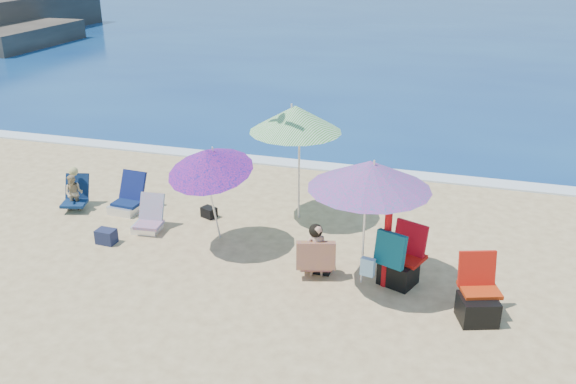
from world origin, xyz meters
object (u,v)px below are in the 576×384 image
(camp_chair_left, at_px, (478,301))
(person_left, at_px, (74,192))
(umbrella_turquoise, at_px, (370,175))
(chair_navy, at_px, (128,201))
(chair_rainbow, at_px, (149,222))
(camp_chair_right, at_px, (398,264))
(person_center, at_px, (316,252))
(umbrella_striped, at_px, (296,119))
(furled_umbrella, at_px, (387,238))
(umbrella_blue, at_px, (208,161))

(camp_chair_left, height_order, person_left, camp_chair_left)
(umbrella_turquoise, height_order, chair_navy, umbrella_turquoise)
(chair_rainbow, bearing_deg, person_left, 167.17)
(umbrella_turquoise, xyz_separation_m, chair_navy, (-4.73, 1.38, -1.57))
(chair_rainbow, relative_size, person_left, 0.78)
(camp_chair_left, bearing_deg, chair_rainbow, 167.98)
(camp_chair_right, bearing_deg, person_center, -173.77)
(umbrella_striped, xyz_separation_m, person_center, (0.87, -1.93, -1.47))
(person_center, height_order, person_left, person_center)
(umbrella_turquoise, bearing_deg, furled_umbrella, 10.94)
(chair_navy, distance_m, camp_chair_right, 5.33)
(umbrella_striped, bearing_deg, camp_chair_left, -36.70)
(camp_chair_right, bearing_deg, umbrella_striped, 139.13)
(umbrella_blue, height_order, person_left, umbrella_blue)
(chair_rainbow, bearing_deg, chair_navy, 140.63)
(chair_rainbow, relative_size, person_center, 0.72)
(umbrella_turquoise, bearing_deg, camp_chair_left, -15.31)
(chair_navy, xyz_separation_m, person_left, (-0.96, -0.24, 0.17))
(chair_navy, distance_m, person_left, 1.01)
(chair_navy, relative_size, camp_chair_left, 0.80)
(camp_chair_left, bearing_deg, umbrella_blue, 168.05)
(umbrella_striped, relative_size, furled_umbrella, 1.51)
(chair_navy, distance_m, chair_rainbow, 1.00)
(furled_umbrella, distance_m, camp_chair_right, 0.49)
(furled_umbrella, distance_m, person_center, 1.11)
(umbrella_blue, xyz_separation_m, chair_rainbow, (-1.33, 0.29, -1.38))
(furled_umbrella, height_order, person_left, furled_umbrella)
(umbrella_blue, xyz_separation_m, person_left, (-3.07, 0.69, -1.18))
(person_left, bearing_deg, umbrella_striped, 11.48)
(umbrella_striped, bearing_deg, person_center, -65.79)
(umbrella_blue, relative_size, person_center, 2.19)
(camp_chair_right, bearing_deg, person_left, 171.00)
(chair_navy, bearing_deg, umbrella_blue, -23.70)
(chair_rainbow, bearing_deg, umbrella_striped, 27.68)
(umbrella_striped, bearing_deg, umbrella_turquoise, -50.53)
(chair_navy, bearing_deg, chair_rainbow, -39.37)
(furled_umbrella, bearing_deg, umbrella_blue, 172.24)
(umbrella_turquoise, xyz_separation_m, camp_chair_left, (1.61, -0.44, -1.49))
(umbrella_turquoise, bearing_deg, umbrella_striped, 129.47)
(umbrella_turquoise, height_order, person_center, umbrella_turquoise)
(umbrella_striped, height_order, camp_chair_right, umbrella_striped)
(chair_navy, distance_m, camp_chair_left, 6.59)
(chair_navy, xyz_separation_m, camp_chair_right, (5.19, -1.22, 0.15))
(person_center, bearing_deg, camp_chair_right, 6.23)
(chair_navy, xyz_separation_m, chair_rainbow, (0.78, -0.64, -0.02))
(umbrella_blue, relative_size, person_left, 2.36)
(umbrella_blue, bearing_deg, furled_umbrella, -7.76)
(furled_umbrella, bearing_deg, camp_chair_left, -20.72)
(umbrella_turquoise, distance_m, furled_umbrella, 1.02)
(umbrella_turquoise, bearing_deg, camp_chair_right, 19.44)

